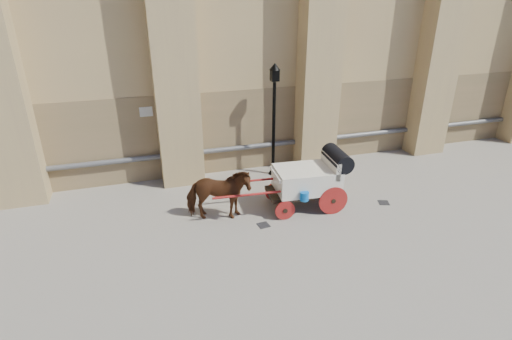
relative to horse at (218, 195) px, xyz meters
name	(u,v)px	position (x,y,z in m)	size (l,w,h in m)	color
ground	(237,229)	(0.35, -0.69, -0.79)	(90.00, 90.00, 0.00)	gray
horse	(218,195)	(0.00, 0.00, 0.00)	(0.85, 1.88, 1.58)	#572B16
carriage	(311,177)	(2.86, -0.07, 0.18)	(4.21, 1.53, 1.81)	black
street_lamp	(274,118)	(2.57, 2.55, 1.34)	(0.37, 0.37, 3.99)	black
drain_grate_near	(263,225)	(1.13, -0.73, -0.79)	(0.32, 0.32, 0.01)	black
drain_grate_far	(384,203)	(5.19, -0.59, -0.79)	(0.32, 0.32, 0.01)	black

